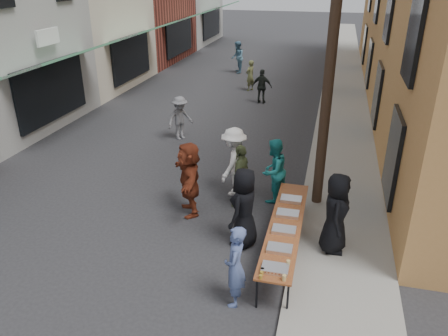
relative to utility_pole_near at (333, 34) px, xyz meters
The scene contains 25 objects.
ground 6.91m from the utility_pole_near, 145.10° to the right, with size 120.00×120.00×0.00m, color #28282B.
sidewalk 12.82m from the utility_pole_near, 86.66° to the left, with size 2.20×60.00×0.10m, color gray.
storefront_row 18.65m from the utility_pole_near, 140.09° to the left, with size 8.00×37.00×9.00m.
utility_pole_near is the anchor object (origin of this frame).
serving_table 4.55m from the utility_pole_near, 103.43° to the right, with size 0.70×4.00×0.75m.
catering_tray_sausage 5.56m from the utility_pole_near, 98.12° to the right, with size 0.50×0.33×0.08m, color maroon.
catering_tray_foil_b 5.10m from the utility_pole_near, 99.62° to the right, with size 0.50×0.33×0.08m, color #B2B2B7.
catering_tray_buns 4.65m from the utility_pole_near, 102.01° to the right, with size 0.50×0.33×0.08m, color tan.
catering_tray_foil_d 4.28m from the utility_pole_near, 105.93° to the right, with size 0.50×0.33×0.08m, color #B2B2B7.
catering_tray_buns_end 3.99m from the utility_pole_near, 113.46° to the right, with size 0.50×0.33×0.08m, color tan.
condiment_jar_a 5.81m from the utility_pole_near, 100.37° to the right, with size 0.07×0.07×0.08m, color #A57F26.
condiment_jar_b 5.73m from the utility_pole_near, 100.60° to the right, with size 0.07×0.07×0.08m, color #A57F26.
condiment_jar_c 5.66m from the utility_pole_near, 100.85° to the right, with size 0.07×0.07×0.08m, color #A57F26.
cup_stack 5.71m from the utility_pole_near, 95.05° to the right, with size 0.08×0.08×0.12m, color tan.
guest_front_a 4.51m from the utility_pole_near, 123.70° to the right, with size 0.93×0.61×1.91m, color black.
guest_front_b 5.78m from the utility_pole_near, 106.96° to the right, with size 0.61×0.40×1.68m, color #4F629A.
guest_front_c 3.80m from the utility_pole_near, behind, with size 0.87×0.68×1.79m, color teal.
guest_front_d 4.22m from the utility_pole_near, behind, with size 1.27×0.73×1.96m, color white.
guest_front_e 4.17m from the utility_pole_near, 164.51° to the right, with size 1.03×0.43×1.76m, color #4F5A34.
guest_queue_back 4.92m from the utility_pole_near, 158.77° to the right, with size 1.82×0.58×1.97m, color maroon.
server 4.12m from the utility_pole_near, 78.13° to the right, with size 0.91×0.59×1.86m, color black.
passerby_left 7.46m from the utility_pole_near, 143.89° to the left, with size 1.05×0.60×1.63m, color slate.
passerby_mid 10.43m from the utility_pole_near, 108.50° to the left, with size 0.94×0.39×1.60m, color black.
passerby_right 12.68m from the utility_pole_near, 109.67° to the left, with size 0.57×0.37×1.56m, color #5E643A.
passerby_far 16.68m from the utility_pole_near, 110.18° to the left, with size 0.91×0.71×1.88m, color teal.
Camera 1 is at (4.40, -7.71, 5.90)m, focal length 35.00 mm.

